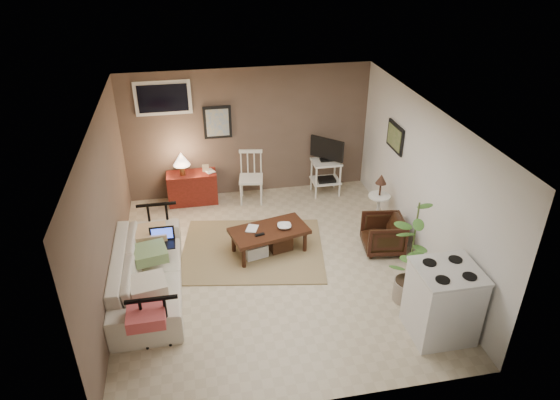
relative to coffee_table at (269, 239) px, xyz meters
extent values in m
plane|color=#C1B293|center=(-0.01, -0.39, -0.25)|extent=(5.00, 5.00, 0.00)
cube|color=black|center=(-0.56, 2.09, 1.20)|extent=(0.50, 0.03, 0.60)
cube|color=black|center=(2.22, 0.66, 1.27)|extent=(0.03, 0.60, 0.45)
cube|color=white|center=(-1.46, 2.09, 1.70)|extent=(0.96, 0.03, 0.60)
cube|color=#9B885A|center=(-0.25, 0.09, -0.24)|extent=(2.48, 2.12, 0.02)
cube|color=#3A1D0F|center=(0.01, 0.00, 0.14)|extent=(1.29, 0.87, 0.06)
cylinder|color=#3A1D0F|center=(-0.44, -0.34, -0.06)|extent=(0.06, 0.06, 0.37)
cylinder|color=#3A1D0F|center=(0.56, -0.10, -0.06)|extent=(0.06, 0.06, 0.37)
cylinder|color=#3A1D0F|center=(-0.54, 0.10, -0.06)|extent=(0.06, 0.06, 0.37)
cylinder|color=#3A1D0F|center=(0.45, 0.34, -0.06)|extent=(0.06, 0.06, 0.37)
cube|color=black|center=(-0.16, -0.14, 0.19)|extent=(0.16, 0.08, 0.02)
cube|color=#462819|center=(0.18, 0.04, -0.11)|extent=(0.40, 0.37, 0.26)
cube|color=silver|center=(-0.23, -0.06, -0.13)|extent=(0.40, 0.37, 0.22)
imported|color=beige|center=(-1.81, -0.61, 0.20)|extent=(0.67, 2.31, 0.90)
cube|color=black|center=(-1.59, -0.28, 0.27)|extent=(0.35, 0.24, 0.02)
cube|color=black|center=(-1.59, -0.15, 0.39)|extent=(0.35, 0.02, 0.22)
cube|color=blue|center=(-1.59, -0.16, 0.39)|extent=(0.30, 0.00, 0.18)
cube|color=maroon|center=(-1.11, 1.86, 0.05)|extent=(0.89, 0.40, 0.59)
cylinder|color=olive|center=(-1.26, 1.82, 0.44)|extent=(0.10, 0.10, 0.20)
cone|color=beige|center=(-1.26, 1.82, 0.66)|extent=(0.30, 0.30, 0.24)
cube|color=tan|center=(-0.84, 1.88, 0.41)|extent=(0.12, 0.02, 0.15)
cube|color=white|center=(-0.03, 1.72, 0.20)|extent=(0.49, 0.49, 0.04)
cylinder|color=white|center=(-0.25, 1.57, -0.04)|extent=(0.04, 0.04, 0.43)
cylinder|color=white|center=(0.12, 1.51, -0.04)|extent=(0.04, 0.04, 0.43)
cylinder|color=white|center=(-0.18, 1.93, -0.04)|extent=(0.04, 0.04, 0.43)
cylinder|color=white|center=(0.18, 1.87, -0.04)|extent=(0.04, 0.04, 0.43)
cube|color=white|center=(0.00, 1.91, 0.67)|extent=(0.43, 0.11, 0.06)
cube|color=white|center=(1.40, 1.75, 0.40)|extent=(0.53, 0.43, 0.04)
cube|color=white|center=(1.40, 1.75, 0.02)|extent=(0.53, 0.43, 0.03)
cylinder|color=white|center=(1.17, 1.57, 0.09)|extent=(0.03, 0.03, 0.67)
cylinder|color=white|center=(1.63, 1.57, 0.09)|extent=(0.03, 0.03, 0.67)
cylinder|color=white|center=(1.17, 1.93, 0.09)|extent=(0.03, 0.03, 0.67)
cylinder|color=white|center=(1.63, 1.93, 0.09)|extent=(0.03, 0.03, 0.67)
cube|color=black|center=(1.40, 1.75, 0.45)|extent=(0.24, 0.13, 0.03)
cube|color=black|center=(1.40, 1.75, 0.67)|extent=(0.52, 0.50, 0.40)
cube|color=#D6A753|center=(1.40, 1.75, 0.67)|extent=(0.42, 0.41, 0.33)
cube|color=black|center=(1.40, 1.70, 0.04)|extent=(0.34, 0.24, 0.10)
cylinder|color=white|center=(1.96, 0.44, -0.24)|extent=(0.26, 0.26, 0.03)
cylinder|color=white|center=(1.96, 0.44, 0.04)|extent=(0.05, 0.05, 0.55)
cylinder|color=white|center=(1.96, 0.44, 0.33)|extent=(0.37, 0.37, 0.03)
cylinder|color=black|center=(1.96, 0.44, 0.46)|extent=(0.03, 0.03, 0.24)
cone|color=#3A2217|center=(1.96, 0.44, 0.65)|extent=(0.18, 0.18, 0.16)
imported|color=black|center=(1.78, -0.26, 0.06)|extent=(0.64, 0.68, 0.62)
cylinder|color=tan|center=(1.66, -1.47, -0.09)|extent=(0.35, 0.35, 0.31)
cylinder|color=#4C602D|center=(1.66, -1.47, 0.68)|extent=(0.02, 0.02, 1.22)
cube|color=silver|center=(1.81, -2.14, 0.23)|extent=(0.74, 0.69, 0.95)
cube|color=silver|center=(1.81, -2.14, 0.72)|extent=(0.76, 0.71, 0.03)
cylinder|color=black|center=(1.64, -2.31, 0.74)|extent=(0.17, 0.17, 0.01)
cylinder|color=black|center=(1.98, -2.31, 0.74)|extent=(0.17, 0.17, 0.01)
cylinder|color=black|center=(1.64, -1.97, 0.74)|extent=(0.17, 0.17, 0.01)
cylinder|color=black|center=(1.98, -1.97, 0.74)|extent=(0.17, 0.17, 0.01)
imported|color=#3A1D0F|center=(0.25, 0.00, 0.28)|extent=(0.22, 0.08, 0.21)
imported|color=#3A1D0F|center=(-0.33, 0.09, 0.29)|extent=(0.16, 0.08, 0.23)
imported|color=#3A1D0F|center=(-0.84, 1.84, 0.45)|extent=(0.15, 0.08, 0.20)
camera|label=1|loc=(-1.05, -6.42, 4.33)|focal=32.00mm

